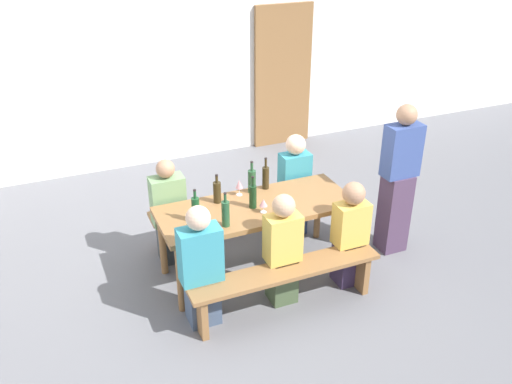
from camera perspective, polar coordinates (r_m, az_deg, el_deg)
name	(u,v)px	position (r m, az deg, el deg)	size (l,w,h in m)	color
ground_plane	(256,269)	(5.75, 0.00, -7.96)	(24.00, 24.00, 0.00)	slate
back_wall	(166,48)	(7.84, -9.26, 14.43)	(14.00, 0.20, 3.20)	white
wooden_door	(283,77)	(8.42, 2.79, 11.78)	(0.90, 0.06, 2.10)	olive
tasting_table	(256,213)	(5.39, 0.00, -2.21)	(1.91, 0.75, 0.75)	olive
bench_near	(285,278)	(5.05, 3.04, -8.83)	(1.81, 0.30, 0.45)	olive
bench_far	(232,210)	(6.09, -2.49, -1.85)	(1.81, 0.30, 0.45)	olive
wine_bottle_0	(217,192)	(5.38, -4.03, 0.03)	(0.08, 0.08, 0.30)	#332814
wine_bottle_1	(253,196)	(5.26, -0.33, -0.41)	(0.07, 0.07, 0.33)	#143319
wine_bottle_2	(196,209)	(5.06, -6.24, -1.77)	(0.07, 0.07, 0.33)	#194723
wine_bottle_3	(226,213)	(4.97, -3.15, -2.19)	(0.07, 0.07, 0.34)	#234C2D
wine_bottle_4	(266,177)	(5.62, 1.00, 1.54)	(0.07, 0.07, 0.34)	#332814
wine_bottle_5	(252,181)	(5.55, -0.43, 1.17)	(0.08, 0.08, 0.34)	#234C2D
wine_glass_0	(239,184)	(5.49, -1.74, 0.78)	(0.08, 0.08, 0.17)	silver
wine_glass_1	(264,203)	(5.19, 0.78, -1.15)	(0.08, 0.08, 0.14)	silver
seated_guest_near_0	(201,269)	(4.82, -5.69, -7.85)	(0.37, 0.24, 1.17)	#3E4E67
seated_guest_near_1	(283,251)	(5.06, 2.75, -6.07)	(0.32, 0.24, 1.12)	#415234
seated_guest_near_2	(350,235)	(5.37, 9.66, -4.38)	(0.32, 0.24, 1.09)	#362846
seated_guest_far_0	(169,214)	(5.69, -8.94, -2.25)	(0.34, 0.24, 1.15)	#32393E
seated_guest_far_1	(294,186)	(6.11, 3.96, 0.62)	(0.33, 0.24, 1.18)	navy
standing_host	(398,182)	(5.87, 14.41, 0.97)	(0.37, 0.24, 1.63)	#4C3650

